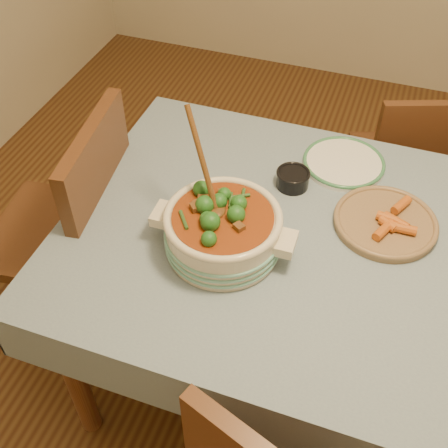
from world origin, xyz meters
name	(u,v)px	position (x,y,z in m)	size (l,w,h in m)	color
floor	(317,382)	(0.00, 0.00, 0.00)	(4.50, 4.50, 0.00)	#472714
dining_table	(343,270)	(0.00, 0.00, 0.66)	(1.68, 1.08, 0.76)	brown
stew_casserole	(223,228)	(-0.34, -0.11, 0.84)	(0.41, 0.33, 0.39)	beige
white_plate	(344,163)	(-0.09, 0.37, 0.77)	(0.34, 0.34, 0.02)	white
condiment_bowl	(293,178)	(-0.22, 0.21, 0.79)	(0.12, 0.12, 0.06)	black
fried_plate	(386,221)	(0.08, 0.13, 0.78)	(0.37, 0.37, 0.05)	#947452
chair_far	(407,162)	(0.14, 0.84, 0.46)	(0.49, 0.49, 0.82)	#552C1A
chair_left	(77,225)	(-0.91, -0.01, 0.55)	(0.51, 0.51, 0.98)	#552C1A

